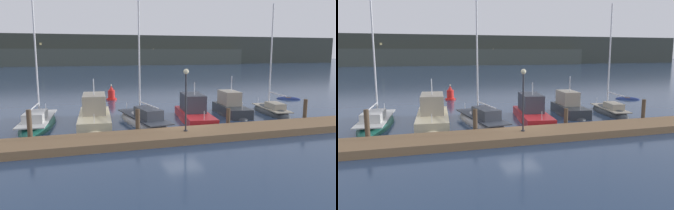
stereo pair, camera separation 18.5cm
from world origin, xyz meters
The scene contains 16 objects.
ground_plane centered at (0.00, 0.00, 0.00)m, with size 400.00×400.00×0.00m, color navy.
dock centered at (0.00, -2.08, 0.23)m, with size 25.33×2.80×0.45m, color brown.
mooring_pile_0 centered at (-9.37, -0.43, 0.97)m, with size 0.28×0.28×1.95m, color #4C3D2D.
mooring_pile_1 centered at (-3.12, -0.43, 0.84)m, with size 0.28×0.28×1.68m, color #4C3D2D.
mooring_pile_2 centered at (3.12, -0.43, 0.71)m, with size 0.28×0.28×1.41m, color #4C3D2D.
mooring_pile_3 centered at (9.37, -0.43, 0.88)m, with size 0.28×0.28×1.76m, color #4C3D2D.
sailboat_berth_1 centered at (-9.33, 4.41, 0.12)m, with size 2.84×8.08×10.03m.
motorboat_berth_2 centered at (-5.41, 4.00, 0.36)m, with size 3.02×7.66×3.87m.
sailboat_berth_3 centered at (-2.03, 2.76, 0.13)m, with size 3.25×8.36×10.21m.
motorboat_berth_4 centered at (2.01, 3.02, 0.32)m, with size 3.24×7.26×3.48m.
motorboat_berth_5 centered at (5.78, 4.20, 0.36)m, with size 2.62×5.73×3.70m.
sailboat_berth_6 centered at (9.31, 3.61, 0.11)m, with size 2.63×6.20×9.80m.
channel_buoy centered at (-2.70, 15.58, 0.60)m, with size 1.13×1.13×1.69m.
dock_lamppost centered at (-0.51, -1.98, 2.97)m, with size 0.32×0.32×3.74m.
hillside_backdrop centered at (-1.12, 120.70, 5.58)m, with size 240.00×23.00×12.10m.
rowboat_adrift centered at (16.13, 10.34, 0.00)m, with size 2.60×2.31×0.56m.
Camera 1 is at (-7.16, -20.05, 5.15)m, focal length 35.00 mm.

